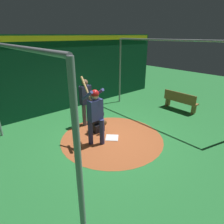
% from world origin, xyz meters
% --- Properties ---
extents(ground_plane, '(27.53, 27.53, 0.00)m').
position_xyz_m(ground_plane, '(0.00, 0.00, 0.00)').
color(ground_plane, '#287A38').
extents(dirt_circle, '(3.41, 3.41, 0.01)m').
position_xyz_m(dirt_circle, '(0.00, 0.00, 0.00)').
color(dirt_circle, '#AD562D').
rests_on(dirt_circle, ground).
extents(home_plate, '(0.59, 0.59, 0.01)m').
position_xyz_m(home_plate, '(0.00, 0.00, 0.01)').
color(home_plate, white).
rests_on(home_plate, dirt_circle).
extents(batter, '(0.68, 0.49, 2.13)m').
position_xyz_m(batter, '(-0.07, -0.61, 1.09)').
color(batter, navy).
rests_on(batter, ground).
extents(catcher, '(0.58, 0.40, 0.98)m').
position_xyz_m(catcher, '(-0.70, -0.07, 0.39)').
color(catcher, black).
rests_on(catcher, ground).
extents(umpire, '(0.22, 0.49, 1.78)m').
position_xyz_m(umpire, '(-1.42, -0.06, 1.01)').
color(umpire, '#4C4C51').
rests_on(umpire, ground).
extents(back_wall, '(0.23, 11.53, 3.26)m').
position_xyz_m(back_wall, '(-3.53, 0.00, 1.64)').
color(back_wall, '#0C3D26').
rests_on(back_wall, ground).
extents(cage_frame, '(5.32, 5.64, 3.10)m').
position_xyz_m(cage_frame, '(0.00, 0.00, 2.14)').
color(cage_frame, gray).
rests_on(cage_frame, ground).
extents(bench, '(1.56, 0.36, 0.85)m').
position_xyz_m(bench, '(0.06, 4.07, 0.44)').
color(bench, olive).
rests_on(bench, ground).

